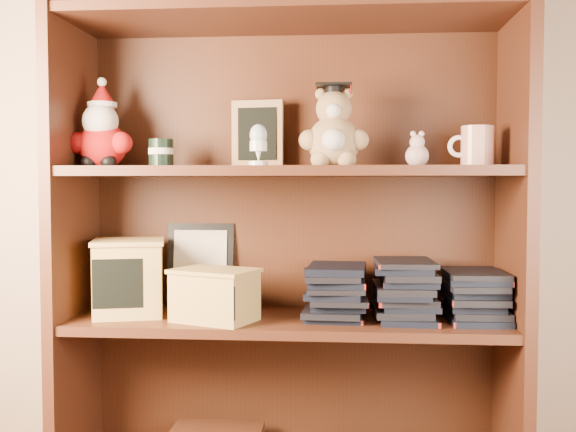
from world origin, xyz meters
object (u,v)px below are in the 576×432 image
object	(u,v)px
grad_teddy_bear	(334,134)
treats_box	(129,277)
bookcase	(289,230)
teacher_mug	(476,146)

from	to	relation	value
grad_teddy_bear	treats_box	size ratio (longest dim) A/B	0.97
grad_teddy_bear	treats_box	bearing A→B (deg)	179.40
bookcase	treats_box	xyz separation A→B (m)	(-0.43, -0.05, -0.13)
teacher_mug	treats_box	bearing A→B (deg)	-179.94
bookcase	teacher_mug	bearing A→B (deg)	-5.92
bookcase	teacher_mug	size ratio (longest dim) A/B	13.73
teacher_mug	treats_box	distance (m)	0.98
teacher_mug	bookcase	bearing A→B (deg)	174.08
bookcase	grad_teddy_bear	size ratio (longest dim) A/B	7.26
grad_teddy_bear	treats_box	distance (m)	0.67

